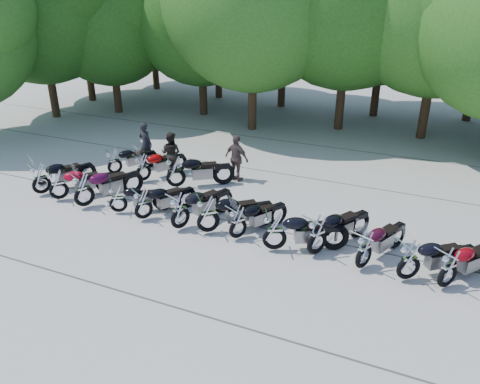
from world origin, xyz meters
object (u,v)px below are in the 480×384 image
at_px(motorcycle_5, 180,210).
at_px(motorcycle_16, 176,171).
at_px(motorcycle_9, 317,234).
at_px(rider_1, 171,154).
at_px(motorcycle_14, 114,161).
at_px(rider_0, 146,144).
at_px(motorcycle_0, 40,178).
at_px(motorcycle_1, 58,184).
at_px(motorcycle_10, 365,248).
at_px(motorcycle_6, 208,213).
at_px(motorcycle_3, 118,198).
at_px(motorcycle_11, 410,259).
at_px(motorcycle_8, 275,230).
at_px(rider_2, 237,158).
at_px(motorcycle_7, 238,221).
at_px(motorcycle_2, 83,189).
at_px(motorcycle_12, 449,267).
at_px(motorcycle_4, 143,203).
at_px(motorcycle_15, 143,167).

relative_size(motorcycle_5, motorcycle_16, 0.97).
bearing_deg(motorcycle_9, rider_1, 2.15).
distance_m(motorcycle_14, rider_0, 1.65).
height_order(motorcycle_0, motorcycle_9, motorcycle_9).
height_order(motorcycle_1, motorcycle_10, motorcycle_10).
xyz_separation_m(motorcycle_6, motorcycle_14, (-5.57, 2.73, -0.10)).
relative_size(motorcycle_3, motorcycle_11, 0.87).
bearing_deg(motorcycle_8, rider_2, 9.30).
bearing_deg(motorcycle_7, motorcycle_2, 30.68).
relative_size(motorcycle_5, motorcycle_8, 1.01).
bearing_deg(motorcycle_2, motorcycle_0, 21.13).
xyz_separation_m(motorcycle_6, motorcycle_12, (6.76, -0.10, -0.06)).
height_order(motorcycle_4, motorcycle_9, motorcycle_9).
bearing_deg(motorcycle_4, rider_1, -40.57).
relative_size(motorcycle_7, motorcycle_8, 0.90).
xyz_separation_m(motorcycle_3, motorcycle_6, (3.36, -0.02, 0.13)).
height_order(motorcycle_1, motorcycle_4, motorcycle_1).
bearing_deg(motorcycle_5, motorcycle_4, 19.87).
bearing_deg(motorcycle_7, motorcycle_11, -152.92).
bearing_deg(motorcycle_7, motorcycle_10, -152.32).
bearing_deg(motorcycle_0, motorcycle_15, -111.58).
xyz_separation_m(motorcycle_7, motorcycle_16, (-3.63, 2.52, 0.09)).
height_order(motorcycle_9, motorcycle_12, motorcycle_9).
bearing_deg(motorcycle_1, motorcycle_2, -143.42).
bearing_deg(motorcycle_5, motorcycle_14, -8.45).
bearing_deg(motorcycle_9, motorcycle_11, -156.16).
relative_size(motorcycle_1, motorcycle_14, 1.08).
bearing_deg(motorcycle_12, motorcycle_6, 35.75).
bearing_deg(motorcycle_6, motorcycle_12, -131.62).
distance_m(motorcycle_3, rider_0, 4.64).
bearing_deg(rider_0, rider_1, 170.89).
relative_size(motorcycle_1, motorcycle_16, 0.91).
distance_m(motorcycle_16, rider_2, 2.38).
bearing_deg(motorcycle_7, motorcycle_16, -5.50).
height_order(motorcycle_10, rider_1, rider_1).
bearing_deg(motorcycle_12, rider_0, 16.29).
bearing_deg(rider_2, motorcycle_9, 151.86).
bearing_deg(motorcycle_10, motorcycle_1, 23.70).
xyz_separation_m(motorcycle_9, rider_0, (-8.48, 4.18, 0.19)).
bearing_deg(motorcycle_1, motorcycle_0, 34.30).
height_order(motorcycle_0, motorcycle_3, motorcycle_0).
xyz_separation_m(motorcycle_2, motorcycle_14, (-0.89, 2.82, -0.11)).
distance_m(motorcycle_12, motorcycle_14, 12.65).
height_order(motorcycle_3, motorcycle_12, motorcycle_12).
relative_size(motorcycle_6, motorcycle_15, 1.11).
bearing_deg(motorcycle_5, motorcycle_16, -33.92).
bearing_deg(motorcycle_4, motorcycle_11, -149.43).
distance_m(motorcycle_6, motorcycle_11, 5.84).
xyz_separation_m(rider_1, rider_2, (2.65, 0.43, 0.05)).
height_order(motorcycle_8, motorcycle_12, motorcycle_8).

